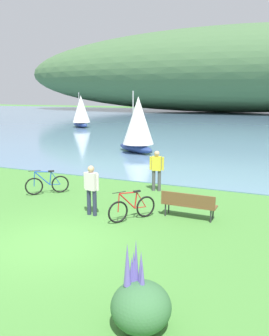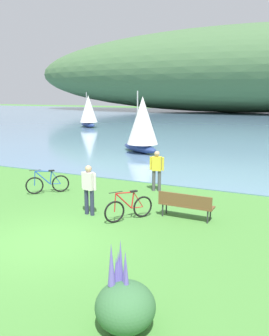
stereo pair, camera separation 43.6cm
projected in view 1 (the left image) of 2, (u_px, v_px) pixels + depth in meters
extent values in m
plane|color=#478438|center=(48.00, 243.00, 9.72)|extent=(200.00, 200.00, 0.00)
cube|color=#5B7F9E|center=(245.00, 121.00, 52.22)|extent=(180.00, 80.00, 0.04)
ellipsoid|color=#42663D|center=(224.00, 70.00, 76.65)|extent=(99.81, 28.00, 18.07)
cube|color=brown|center=(189.00, 205.00, 11.64)|extent=(1.81, 0.52, 0.05)
cube|color=brown|center=(188.00, 200.00, 11.40)|extent=(1.80, 0.08, 0.40)
cylinder|color=#2D2D33|center=(169.00, 207.00, 12.15)|extent=(0.05, 0.05, 0.45)
cylinder|color=#2D2D33|center=(213.00, 213.00, 11.52)|extent=(0.05, 0.05, 0.45)
cylinder|color=#2D2D33|center=(165.00, 209.00, 11.85)|extent=(0.05, 0.05, 0.45)
cylinder|color=#2D2D33|center=(211.00, 216.00, 11.22)|extent=(0.05, 0.05, 0.45)
torus|color=black|center=(118.00, 212.00, 11.17)|extent=(0.46, 0.63, 0.72)
torus|color=black|center=(146.00, 207.00, 11.71)|extent=(0.46, 0.63, 0.72)
cylinder|color=red|center=(127.00, 201.00, 11.28)|extent=(0.38, 0.52, 0.61)
cylinder|color=red|center=(128.00, 193.00, 11.25)|extent=(0.41, 0.56, 0.09)
cylinder|color=red|center=(136.00, 200.00, 11.46)|extent=(0.11, 0.13, 0.54)
cylinder|color=red|center=(140.00, 207.00, 11.60)|extent=(0.27, 0.37, 0.05)
cylinder|color=red|center=(141.00, 199.00, 11.57)|extent=(0.23, 0.32, 0.56)
cylinder|color=red|center=(119.00, 203.00, 11.12)|extent=(0.08, 0.09, 0.60)
cube|color=black|center=(137.00, 191.00, 11.42)|extent=(0.22, 0.25, 0.05)
cylinder|color=black|center=(119.00, 192.00, 11.07)|extent=(0.29, 0.41, 0.02)
torus|color=black|center=(34.00, 186.00, 14.27)|extent=(0.56, 0.54, 0.72)
torus|color=black|center=(60.00, 184.00, 14.63)|extent=(0.56, 0.54, 0.72)
cylinder|color=#1E4CB2|center=(42.00, 178.00, 14.32)|extent=(0.47, 0.45, 0.61)
cylinder|color=#1E4CB2|center=(43.00, 172.00, 14.28)|extent=(0.50, 0.48, 0.09)
cylinder|color=#1E4CB2|center=(50.00, 178.00, 14.44)|extent=(0.12, 0.12, 0.54)
cylinder|color=#1E4CB2|center=(55.00, 184.00, 14.55)|extent=(0.33, 0.32, 0.05)
cylinder|color=#1E4CB2|center=(56.00, 178.00, 14.51)|extent=(0.29, 0.28, 0.56)
cylinder|color=#1E4CB2|center=(34.00, 179.00, 14.22)|extent=(0.09, 0.09, 0.60)
cube|color=black|center=(51.00, 171.00, 14.39)|extent=(0.24, 0.24, 0.05)
cylinder|color=black|center=(34.00, 171.00, 14.16)|extent=(0.36, 0.35, 0.02)
cylinder|color=#4C4C51|center=(154.00, 180.00, 14.92)|extent=(0.14, 0.14, 0.88)
cylinder|color=#4C4C51|center=(159.00, 181.00, 14.87)|extent=(0.14, 0.14, 0.88)
cube|color=yellow|center=(157.00, 163.00, 14.74)|extent=(0.41, 0.29, 0.60)
sphere|color=tan|center=(157.00, 154.00, 14.65)|extent=(0.22, 0.22, 0.22)
cylinder|color=yellow|center=(151.00, 163.00, 14.79)|extent=(0.09, 0.09, 0.56)
cylinder|color=yellow|center=(163.00, 164.00, 14.68)|extent=(0.09, 0.09, 0.56)
cylinder|color=#282D47|center=(89.00, 202.00, 11.95)|extent=(0.14, 0.14, 0.88)
cylinder|color=#282D47|center=(95.00, 203.00, 11.83)|extent=(0.14, 0.14, 0.88)
cube|color=silver|center=(91.00, 181.00, 11.73)|extent=(0.40, 0.27, 0.60)
sphere|color=tan|center=(91.00, 169.00, 11.65)|extent=(0.22, 0.22, 0.22)
cylinder|color=silver|center=(85.00, 180.00, 11.86)|extent=(0.09, 0.09, 0.56)
cylinder|color=silver|center=(98.00, 182.00, 11.60)|extent=(0.09, 0.09, 0.56)
ellipsoid|color=#386B3D|center=(141.00, 307.00, 6.08)|extent=(1.06, 1.06, 0.87)
cylinder|color=#386B3D|center=(141.00, 287.00, 6.10)|extent=(0.02, 0.02, 0.12)
cone|color=#6B5BB7|center=(141.00, 268.00, 6.02)|extent=(0.12, 0.12, 0.61)
cylinder|color=#386B3D|center=(132.00, 285.00, 6.15)|extent=(0.02, 0.02, 0.12)
cone|color=#6B5BB7|center=(132.00, 269.00, 6.09)|extent=(0.10, 0.10, 0.49)
cylinder|color=#386B3D|center=(127.00, 289.00, 6.05)|extent=(0.02, 0.02, 0.12)
cone|color=#6B5BB7|center=(127.00, 265.00, 5.96)|extent=(0.14, 0.14, 0.77)
cylinder|color=#386B3D|center=(136.00, 285.00, 6.17)|extent=(0.02, 0.02, 0.12)
cone|color=#6B5BB7|center=(136.00, 261.00, 6.08)|extent=(0.11, 0.11, 0.79)
cylinder|color=#386B3D|center=(134.00, 285.00, 6.16)|extent=(0.02, 0.02, 0.12)
cone|color=#6B5BB7|center=(134.00, 267.00, 6.09)|extent=(0.11, 0.11, 0.58)
cylinder|color=#386B3D|center=(142.00, 290.00, 6.01)|extent=(0.02, 0.02, 0.12)
cone|color=#6B5BB7|center=(142.00, 274.00, 5.94)|extent=(0.10, 0.10, 0.48)
ellipsoid|color=navy|center=(135.00, 148.00, 24.53)|extent=(3.57, 2.71, 0.62)
cylinder|color=#B2B2B2|center=(133.00, 117.00, 24.32)|extent=(0.09, 0.09, 3.57)
cone|color=white|center=(138.00, 120.00, 23.87)|extent=(2.91, 2.91, 3.21)
ellipsoid|color=navy|center=(81.00, 125.00, 42.92)|extent=(3.45, 2.91, 0.62)
cylinder|color=#B2B2B2|center=(79.00, 107.00, 42.72)|extent=(0.09, 0.09, 3.55)
cone|color=white|center=(81.00, 109.00, 42.24)|extent=(2.95, 2.95, 3.20)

